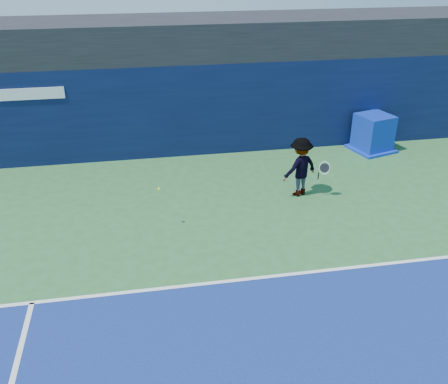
{
  "coord_description": "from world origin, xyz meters",
  "views": [
    {
      "loc": [
        -2.63,
        -5.4,
        6.45
      ],
      "look_at": [
        -0.72,
        5.2,
        1.0
      ],
      "focal_mm": 40.0,
      "sensor_mm": 36.0,
      "label": 1
    }
  ],
  "objects": [
    {
      "name": "back_wall_assembly",
      "position": [
        -0.0,
        10.5,
        1.5
      ],
      "size": [
        36.0,
        1.03,
        3.0
      ],
      "color": "#091336",
      "rests_on": "ground"
    },
    {
      "name": "tennis_ball",
      "position": [
        -2.26,
        5.5,
        1.07
      ],
      "size": [
        0.08,
        0.08,
        0.08
      ],
      "color": "#B7D818",
      "rests_on": "ground"
    },
    {
      "name": "baseline",
      "position": [
        0.0,
        3.0,
        0.01
      ],
      "size": [
        24.0,
        0.1,
        0.01
      ],
      "primitive_type": "cube",
      "color": "white",
      "rests_on": "ground"
    },
    {
      "name": "equipment_cart",
      "position": [
        5.18,
        9.42,
        0.57
      ],
      "size": [
        1.6,
        1.6,
        1.25
      ],
      "color": "#0B26A4",
      "rests_on": "ground"
    },
    {
      "name": "tennis_player",
      "position": [
        1.69,
        6.64,
        0.84
      ],
      "size": [
        1.37,
        1.0,
        1.69
      ],
      "color": "white",
      "rests_on": "ground"
    },
    {
      "name": "stadium_band",
      "position": [
        0.0,
        11.5,
        3.6
      ],
      "size": [
        36.0,
        3.0,
        1.2
      ],
      "primitive_type": "cube",
      "color": "black",
      "rests_on": "back_wall_assembly"
    }
  ]
}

